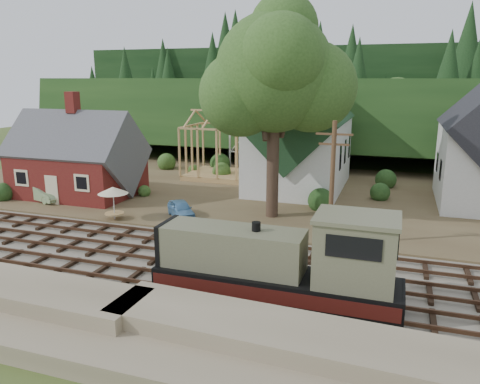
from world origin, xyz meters
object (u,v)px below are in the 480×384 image
(car_green, at_px, (43,193))
(patio_set, at_px, (113,192))
(locomotive, at_px, (284,265))
(car_blue, at_px, (181,209))

(car_green, bearing_deg, patio_set, -90.85)
(locomotive, distance_m, car_green, 26.04)
(car_blue, bearing_deg, car_green, 138.13)
(car_blue, relative_size, car_green, 0.94)
(car_blue, distance_m, car_green, 13.13)
(car_green, height_order, patio_set, patio_set)
(car_blue, distance_m, patio_set, 5.08)
(car_green, relative_size, patio_set, 1.61)
(locomotive, relative_size, car_green, 2.90)
(car_blue, xyz_separation_m, car_green, (-13.12, 0.52, 0.02))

